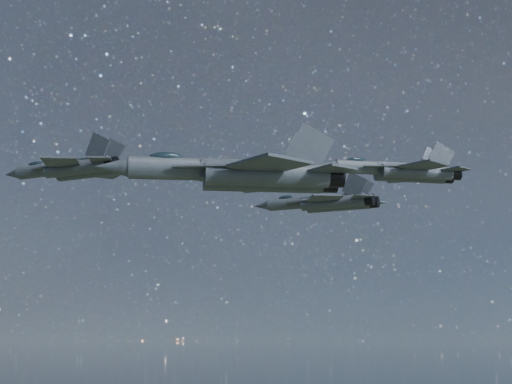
# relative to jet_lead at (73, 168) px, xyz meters

# --- Properties ---
(jet_lead) EXTENTS (16.80, 11.24, 4.25)m
(jet_lead) POSITION_rel_jet_lead_xyz_m (0.00, 0.00, 0.00)
(jet_lead) COLOR #353D43
(jet_left) EXTENTS (17.14, 11.54, 4.32)m
(jet_left) POSITION_rel_jet_lead_xyz_m (25.80, 18.24, -1.13)
(jet_left) COLOR #353D43
(jet_right) EXTENTS (20.08, 13.61, 5.05)m
(jet_right) POSITION_rel_jet_lead_xyz_m (21.47, -18.92, -5.26)
(jet_right) COLOR #353D43
(jet_slot) EXTENTS (16.15, 10.77, 4.10)m
(jet_slot) POSITION_rel_jet_lead_xyz_m (34.57, 4.25, -0.44)
(jet_slot) COLOR #353D43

